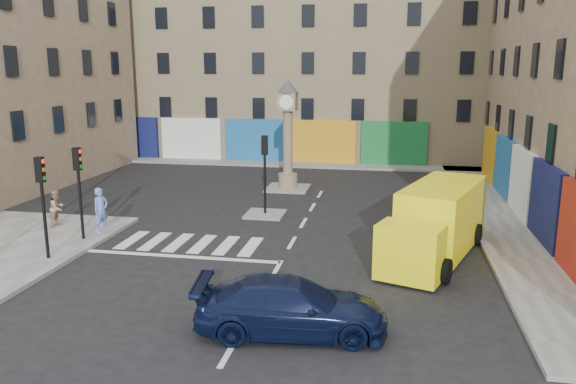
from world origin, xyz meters
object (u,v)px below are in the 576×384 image
(traffic_light_left_far, at_px, (79,178))
(pedestrian_tan, at_px, (57,208))
(traffic_light_left_near, at_px, (42,191))
(clock_pillar, at_px, (288,128))
(navy_sedan, at_px, (291,307))
(traffic_light_island, at_px, (265,162))
(pedestrian_blue, at_px, (101,210))
(yellow_van, at_px, (437,222))

(traffic_light_left_far, xyz_separation_m, pedestrian_tan, (-2.09, 1.57, -1.68))
(traffic_light_left_near, xyz_separation_m, clock_pillar, (6.30, 13.80, 0.93))
(traffic_light_left_far, xyz_separation_m, navy_sedan, (9.63, -6.30, -1.89))
(traffic_light_island, height_order, pedestrian_blue, traffic_light_island)
(traffic_light_left_far, bearing_deg, clock_pillar, 61.06)
(clock_pillar, height_order, pedestrian_blue, clock_pillar)
(navy_sedan, xyz_separation_m, pedestrian_tan, (-11.72, 7.88, 0.20))
(pedestrian_tan, bearing_deg, traffic_light_island, -62.40)
(traffic_light_island, height_order, yellow_van, traffic_light_island)
(traffic_light_left_near, distance_m, traffic_light_island, 10.03)
(traffic_light_left_near, relative_size, clock_pillar, 0.61)
(traffic_light_left_near, bearing_deg, traffic_light_left_far, 90.00)
(traffic_light_left_near, bearing_deg, navy_sedan, -22.06)
(pedestrian_tan, bearing_deg, traffic_light_left_far, -123.87)
(traffic_light_left_far, relative_size, navy_sedan, 0.73)
(yellow_van, distance_m, pedestrian_tan, 15.96)
(traffic_light_island, bearing_deg, yellow_van, -30.70)
(clock_pillar, relative_size, pedestrian_blue, 3.23)
(navy_sedan, bearing_deg, pedestrian_blue, 44.85)
(traffic_light_left_far, xyz_separation_m, yellow_van, (13.85, 0.92, -1.33))
(traffic_light_left_far, relative_size, pedestrian_tan, 2.35)
(pedestrian_blue, bearing_deg, traffic_light_island, -30.65)
(pedestrian_tan, bearing_deg, navy_sedan, -120.81)
(yellow_van, height_order, pedestrian_blue, yellow_van)
(traffic_light_left_near, relative_size, navy_sedan, 0.73)
(pedestrian_blue, bearing_deg, traffic_light_left_near, -162.07)
(traffic_light_island, distance_m, yellow_van, 8.88)
(traffic_light_left_near, xyz_separation_m, navy_sedan, (9.63, -3.90, -1.89))
(traffic_light_island, bearing_deg, pedestrian_blue, -143.65)
(traffic_light_left_far, relative_size, yellow_van, 0.50)
(navy_sedan, height_order, pedestrian_blue, pedestrian_blue)
(traffic_light_left_far, bearing_deg, pedestrian_blue, 73.04)
(traffic_light_left_near, height_order, pedestrian_tan, traffic_light_left_near)
(clock_pillar, height_order, navy_sedan, clock_pillar)
(navy_sedan, bearing_deg, traffic_light_left_near, 60.78)
(yellow_van, bearing_deg, traffic_light_island, 168.88)
(pedestrian_tan, bearing_deg, traffic_light_left_near, -149.14)
(traffic_light_island, bearing_deg, pedestrian_tan, -155.49)
(traffic_light_left_far, distance_m, pedestrian_blue, 1.84)
(traffic_light_left_far, distance_m, pedestrian_tan, 3.11)
(traffic_light_left_near, bearing_deg, yellow_van, 13.46)
(traffic_light_island, height_order, clock_pillar, clock_pillar)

